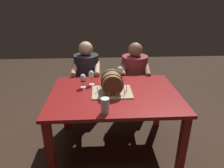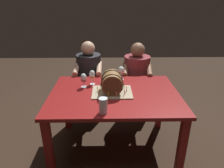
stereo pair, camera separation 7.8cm
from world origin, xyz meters
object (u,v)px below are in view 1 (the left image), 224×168
Objects in this scene: dining_table at (114,101)px; person_seated_right at (134,83)px; beer_pint at (105,106)px; wine_glass_red at (83,79)px; barrel_cake at (112,83)px; person_seated_left at (87,84)px; wine_glass_amber at (91,75)px; wine_glass_rose at (120,71)px.

person_seated_right is at bearing 66.28° from dining_table.
beer_pint is 1.29m from person_seated_right.
person_seated_right is (0.68, 0.61, -0.32)m from wine_glass_red.
person_seated_right is at bearing 69.03° from beer_pint.
barrel_cake is 0.38× the size of person_seated_right.
person_seated_left reaches higher than person_seated_right.
beer_pint is 1.23m from person_seated_left.
barrel_cake is 2.45× the size of wine_glass_amber.
wine_glass_red is at bearing 154.22° from barrel_cake.
person_seated_left is at bearing 137.97° from wine_glass_rose.
wine_glass_red is (-0.34, 0.16, 0.21)m from dining_table.
wine_glass_rose reaches higher than wine_glass_red.
person_seated_left reaches higher than barrel_cake.
wine_glass_red is 0.15× the size of person_seated_right.
wine_glass_rose is at bearing -42.03° from person_seated_left.
barrel_cake reaches higher than wine_glass_rose.
wine_glass_rose reaches higher than dining_table.
wine_glass_rose is at bearing 76.39° from dining_table.
dining_table is at bearing 74.59° from beer_pint.
person_seated_left is (0.00, 0.61, -0.32)m from wine_glass_red.
wine_glass_amber is at bearing 40.82° from wine_glass_red.
wine_glass_rose is 0.15× the size of person_seated_left.
wine_glass_amber is 0.37m from wine_glass_rose.
wine_glass_red is at bearing -138.10° from person_seated_right.
person_seated_right is (0.37, 0.77, -0.32)m from barrel_cake.
wine_glass_amber is at bearing 136.31° from dining_table.
barrel_cake is 0.37× the size of person_seated_left.
wine_glass_amber is 1.02× the size of wine_glass_rose.
wine_glass_rose is 0.82m from beer_pint.
dining_table is 0.86m from person_seated_right.
dining_table is 8.10× the size of wine_glass_rose.
person_seated_left reaches higher than dining_table.
beer_pint is at bearing -105.41° from dining_table.
wine_glass_red is 0.49m from wine_glass_rose.
beer_pint is at bearing -104.53° from wine_glass_rose.
wine_glass_red is 0.12m from wine_glass_amber.
beer_pint is at bearing -67.68° from wine_glass_red.
wine_glass_rose is 0.57m from person_seated_right.
person_seated_right is at bearing 64.39° from barrel_cake.
dining_table is 8.43× the size of wine_glass_red.
beer_pint is (0.23, -0.57, -0.04)m from wine_glass_red.
wine_glass_amber is 0.15× the size of person_seated_left.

